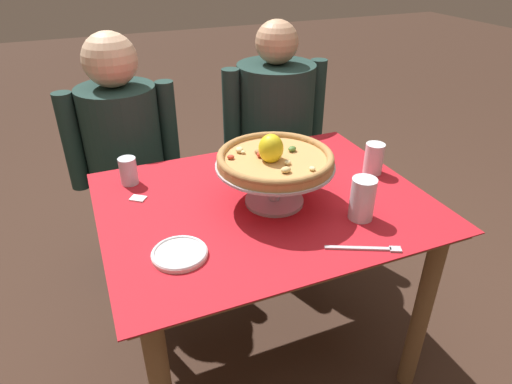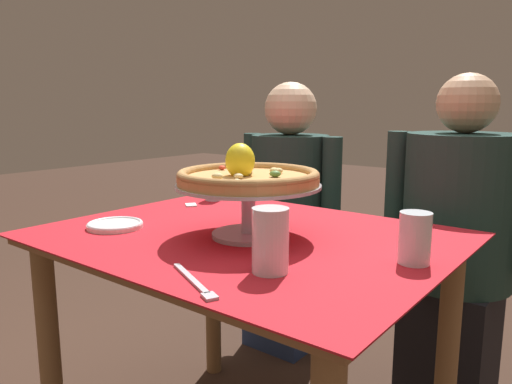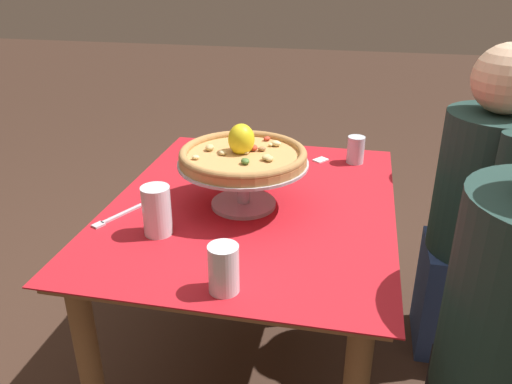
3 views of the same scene
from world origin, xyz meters
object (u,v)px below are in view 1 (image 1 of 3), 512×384
Objects in this scene: water_glass_side_right at (374,160)px; dinner_fork at (367,248)px; pizza at (275,158)px; diner_right at (275,144)px; water_glass_front_right at (362,202)px; sugar_packet at (138,198)px; pizza_stand at (275,176)px; diner_left at (127,169)px; side_plate at (180,253)px; water_glass_back_left at (129,172)px.

water_glass_side_right is 0.57× the size of dinner_fork.
pizza is 3.21× the size of water_glass_side_right.
water_glass_front_right is at bearing -97.86° from diner_right.
water_glass_front_right reaches higher than water_glass_side_right.
dinner_fork is at bearing -100.68° from diner_right.
sugar_packet is (-0.55, 0.52, -0.00)m from dinner_fork.
dinner_fork is 4.00× the size of sugar_packet.
diner_left reaches higher than pizza_stand.
diner_left is at bearing 138.81° from water_glass_side_right.
side_plate is (-0.78, -0.21, -0.04)m from water_glass_side_right.
water_glass_front_right is at bearing -38.54° from water_glass_back_left.
pizza_stand reaches higher than water_glass_front_right.
diner_left is at bearing 176.82° from diner_right.
diner_left reaches higher than water_glass_back_left.
pizza_stand is 0.32× the size of diner_right.
diner_left is at bearing 115.49° from dinner_fork.
sugar_packet is at bearing -92.72° from diner_left.
side_plate is at bearing 160.66° from dinner_fork.
pizza reaches higher than water_glass_side_right.
water_glass_side_right is 0.74× the size of side_plate.
water_glass_front_right reaches higher than dinner_fork.
diner_left is (-0.38, 0.76, -0.32)m from pizza.
sugar_packet is 0.59m from diner_left.
pizza_stand is at bearing -114.89° from diner_right.
dinner_fork is at bearing -19.34° from side_plate.
diner_right reaches higher than water_glass_back_left.
pizza_stand is 7.55× the size of sugar_packet.
side_plate is (-0.57, 0.03, -0.05)m from water_glass_front_right.
water_glass_front_right is at bearing -31.35° from sugar_packet.
water_glass_side_right is at bearing 15.19° from side_plate.
sugar_packet is at bearing -86.79° from water_glass_back_left.
water_glass_front_right is 0.68× the size of dinner_fork.
side_plate is 0.77× the size of dinner_fork.
side_plate is (0.06, -0.47, -0.03)m from water_glass_back_left.
water_glass_front_right is 0.57m from side_plate.
water_glass_front_right is 0.88× the size of side_plate.
diner_right reaches higher than pizza_stand.
water_glass_side_right is 0.81m from side_plate.
dinner_fork is (0.14, -0.33, -0.16)m from pizza.
water_glass_side_right is at bearing -41.19° from diner_left.
diner_right is (0.33, 0.72, -0.24)m from pizza_stand.
water_glass_back_left is at bearing 162.81° from water_glass_side_right.
sugar_packet is at bearing 148.65° from water_glass_front_right.
side_plate is 0.35m from sugar_packet.
water_glass_front_right is 0.12× the size of diner_right.
pizza is 0.32× the size of diner_left.
dinner_fork is at bearing -43.72° from sugar_packet.
diner_left is at bearing 91.68° from side_plate.
sugar_packet is (-0.62, 0.38, -0.06)m from water_glass_front_right.
diner_left reaches higher than water_glass_front_right.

